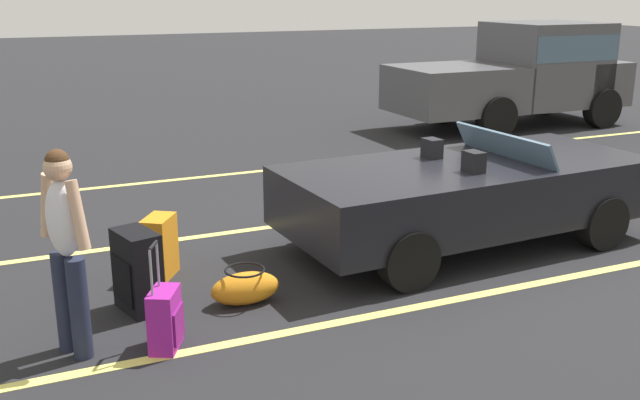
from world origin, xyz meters
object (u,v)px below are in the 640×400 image
Objects in this scene: suitcase_small_carryon at (165,319)px; duffel_bag at (245,287)px; suitcase_large_black at (137,271)px; parked_pickup_truck_near at (525,72)px; convertible_car at (480,191)px; traveler_person at (65,242)px; suitcase_medium_bright at (159,247)px.

suitcase_small_carryon is 1.37× the size of duffel_bag.
suitcase_large_black is 10.94m from parked_pickup_truck_near.
convertible_car is 6.54× the size of duffel_bag.
duffel_bag is 0.13× the size of parked_pickup_truck_near.
duffel_bag is at bearing -142.79° from parked_pickup_truck_near.
suitcase_medium_bright is at bearing 27.08° from traveler_person.
convertible_car is 7.77m from parked_pickup_truck_near.
traveler_person is at bearing -171.34° from convertible_car.
convertible_car is at bearing 44.08° from suitcase_small_carryon.
traveler_person is at bearing 88.10° from suitcase_medium_bright.
duffel_bag is at bearing -14.24° from traveler_person.
parked_pickup_truck_near reaches higher than convertible_car.
parked_pickup_truck_near is at bearing 7.06° from traveler_person.
suitcase_medium_bright is 1.14m from duffel_bag.
parked_pickup_truck_near reaches higher than suitcase_large_black.
suitcase_large_black reaches higher than suitcase_medium_bright.
traveler_person is (-0.67, 0.21, 0.68)m from suitcase_small_carryon.
suitcase_small_carryon reaches higher than suitcase_large_black.
traveler_person reaches higher than suitcase_small_carryon.
parked_pickup_truck_near is (9.09, 6.05, 0.74)m from suitcase_large_black.
convertible_car is at bearing -132.74° from parked_pickup_truck_near.
duffel_bag is 10.37m from parked_pickup_truck_near.
suitcase_large_black is 0.45× the size of traveler_person.
suitcase_small_carryon reaches higher than suitcase_medium_bright.
parked_pickup_truck_near is at bearing -115.06° from suitcase_medium_bright.
convertible_car is 4.59m from traveler_person.
suitcase_large_black is 1.03m from traveler_person.
suitcase_medium_bright is at bearing -130.71° from suitcase_large_black.
convertible_car is at bearing 169.50° from suitcase_large_black.
parked_pickup_truck_near is (8.17, 6.31, 0.95)m from duffel_bag.
traveler_person is at bearing 30.10° from suitcase_large_black.
suitcase_medium_bright is 0.12× the size of parked_pickup_truck_near.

